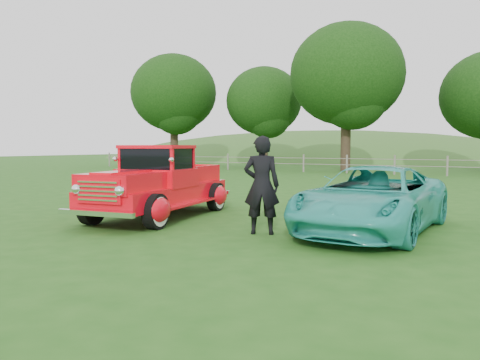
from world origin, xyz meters
The scene contains 9 objects.
ground centered at (0.00, 0.00, 0.00)m, with size 140.00×140.00×0.00m, color #215316.
distant_hills centered at (-4.08, 59.46, -4.55)m, with size 116.00×60.00×18.00m.
fence_line centered at (0.00, 22.00, 0.60)m, with size 48.00×0.12×1.20m.
tree_far_west centered at (-20.00, 26.00, 6.49)m, with size 7.60×7.60×9.93m.
tree_mid_west centered at (-12.00, 28.00, 5.55)m, with size 6.40×6.40×8.46m.
tree_near_west centered at (-4.00, 25.00, 6.80)m, with size 8.00×8.00×10.42m.
red_pickup centered at (-1.58, 1.17, 0.80)m, with size 2.73×5.18×1.78m.
teal_sedan centered at (3.51, 1.75, 0.67)m, with size 2.23×4.84×1.35m, color teal.
man centered at (1.63, 0.42, 0.98)m, with size 0.72×0.47×1.96m, color black.
Camera 1 is at (5.79, -7.86, 1.75)m, focal length 35.00 mm.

